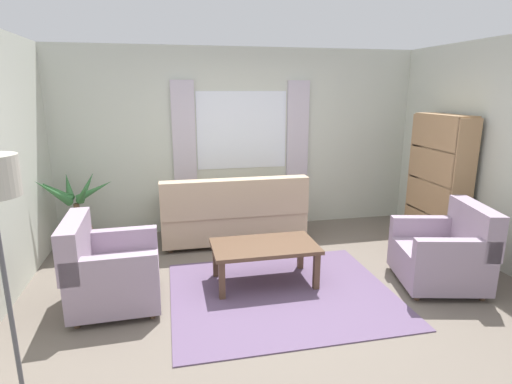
# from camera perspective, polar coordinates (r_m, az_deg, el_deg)

# --- Properties ---
(ground_plane) EXTENTS (6.24, 6.24, 0.00)m
(ground_plane) POSITION_cam_1_polar(r_m,az_deg,el_deg) (4.31, 3.63, -13.96)
(ground_plane) COLOR #6B6056
(wall_back) EXTENTS (5.32, 0.12, 2.60)m
(wall_back) POSITION_cam_1_polar(r_m,az_deg,el_deg) (6.05, -2.06, 7.21)
(wall_back) COLOR beige
(wall_back) RESTS_ON ground_plane
(window_with_curtains) EXTENTS (1.98, 0.07, 1.40)m
(window_with_curtains) POSITION_cam_1_polar(r_m,az_deg,el_deg) (5.95, -1.93, 8.55)
(window_with_curtains) COLOR white
(area_rug) EXTENTS (2.22, 1.87, 0.01)m
(area_rug) POSITION_cam_1_polar(r_m,az_deg,el_deg) (4.30, 3.63, -13.89)
(area_rug) COLOR #604C6B
(area_rug) RESTS_ON ground_plane
(couch) EXTENTS (1.90, 0.82, 0.92)m
(couch) POSITION_cam_1_polar(r_m,az_deg,el_deg) (5.57, -3.23, -3.23)
(couch) COLOR tan
(couch) RESTS_ON ground_plane
(armchair_left) EXTENTS (0.84, 0.86, 0.88)m
(armchair_left) POSITION_cam_1_polar(r_m,az_deg,el_deg) (4.19, -19.84, -10.26)
(armchair_left) COLOR #998499
(armchair_left) RESTS_ON ground_plane
(armchair_right) EXTENTS (0.99, 1.00, 0.88)m
(armchair_right) POSITION_cam_1_polar(r_m,az_deg,el_deg) (4.77, 24.80, -7.73)
(armchair_right) COLOR #998499
(armchair_right) RESTS_ON ground_plane
(coffee_table) EXTENTS (1.10, 0.64, 0.44)m
(coffee_table) POSITION_cam_1_polar(r_m,az_deg,el_deg) (4.36, 1.18, -7.99)
(coffee_table) COLOR brown
(coffee_table) RESTS_ON ground_plane
(potted_plant) EXTENTS (1.01, 1.02, 1.09)m
(potted_plant) POSITION_cam_1_polar(r_m,az_deg,el_deg) (5.68, -23.75, -2.90)
(potted_plant) COLOR #9E6B4C
(potted_plant) RESTS_ON ground_plane
(bookshelf) EXTENTS (0.30, 0.94, 1.72)m
(bookshelf) POSITION_cam_1_polar(r_m,az_deg,el_deg) (5.84, 23.83, 0.56)
(bookshelf) COLOR #A87F56
(bookshelf) RESTS_ON ground_plane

